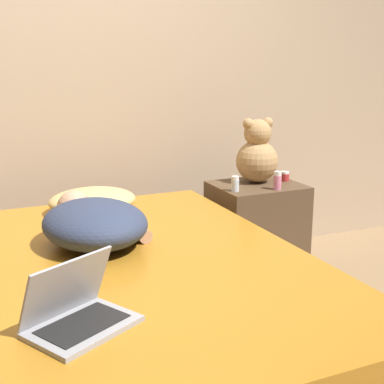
{
  "coord_description": "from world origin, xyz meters",
  "views": [
    {
      "loc": [
        -0.6,
        -1.88,
        1.29
      ],
      "look_at": [
        0.34,
        0.24,
        0.71
      ],
      "focal_mm": 50.0,
      "sensor_mm": 36.0,
      "label": 1
    }
  ],
  "objects": [
    {
      "name": "nightstand",
      "position": [
        0.97,
        0.73,
        0.29
      ],
      "size": [
        0.5,
        0.41,
        0.59
      ],
      "color": "brown",
      "rests_on": "ground_plane"
    },
    {
      "name": "person_lying",
      "position": [
        -0.11,
        0.26,
        0.63
      ],
      "size": [
        0.45,
        0.68,
        0.19
      ],
      "rotation": [
        0.0,
        0.0,
        0.05
      ],
      "color": "#2D3851",
      "rests_on": "bed"
    },
    {
      "name": "bottle_red",
      "position": [
        1.17,
        0.74,
        0.61
      ],
      "size": [
        0.05,
        0.05,
        0.06
      ],
      "color": "#B72D2D",
      "rests_on": "nightstand"
    },
    {
      "name": "laptop",
      "position": [
        -0.33,
        -0.45,
        0.58
      ],
      "size": [
        0.36,
        0.33,
        0.21
      ],
      "rotation": [
        0.0,
        0.0,
        0.5
      ],
      "color": "#9E9EA3",
      "rests_on": "bed"
    },
    {
      "name": "pillow",
      "position": [
        0.0,
        0.72,
        0.59
      ],
      "size": [
        0.44,
        0.36,
        0.12
      ],
      "color": "tan",
      "rests_on": "bed"
    },
    {
      "name": "bottle_clear",
      "position": [
        0.77,
        0.63,
        0.63
      ],
      "size": [
        0.04,
        0.04,
        0.08
      ],
      "color": "silver",
      "rests_on": "nightstand"
    },
    {
      "name": "ground_plane",
      "position": [
        0.0,
        0.0,
        0.0
      ],
      "size": [
        12.0,
        12.0,
        0.0
      ],
      "primitive_type": "plane",
      "color": "#937551"
    },
    {
      "name": "teddy_bear",
      "position": [
        1.0,
        0.79,
        0.75
      ],
      "size": [
        0.25,
        0.25,
        0.38
      ],
      "color": "tan",
      "rests_on": "nightstand"
    },
    {
      "name": "wall_back",
      "position": [
        0.0,
        1.25,
        1.3
      ],
      "size": [
        8.0,
        0.06,
        2.6
      ],
      "color": "tan",
      "rests_on": "ground_plane"
    },
    {
      "name": "bed",
      "position": [
        0.0,
        0.0,
        0.26
      ],
      "size": [
        1.32,
        1.94,
        0.53
      ],
      "color": "#4C331E",
      "rests_on": "ground_plane"
    },
    {
      "name": "bottle_pink",
      "position": [
        1.0,
        0.57,
        0.64
      ],
      "size": [
        0.04,
        0.04,
        0.1
      ],
      "color": "pink",
      "rests_on": "nightstand"
    }
  ]
}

